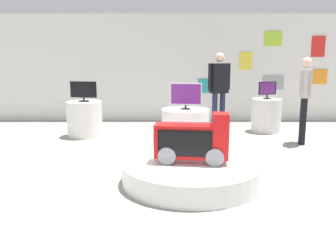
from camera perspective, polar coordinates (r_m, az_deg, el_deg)
The scene contains 12 objects.
ground_plane at distance 5.09m, azimuth 0.82°, elevation -8.89°, with size 30.00×30.00×0.00m, color #9E998E.
back_wall_display at distance 9.49m, azimuth 0.47°, elevation 8.72°, with size 12.99×0.13×2.84m.
main_display_pedestal at distance 4.79m, azimuth 3.64°, elevation -8.34°, with size 1.86×1.86×0.28m, color silver.
novelty_firetruck_tv at distance 4.66m, azimuth 3.90°, elevation -3.48°, with size 1.01×0.43×0.68m.
display_pedestal_left_rear at distance 8.37m, azimuth 15.63°, elevation 1.00°, with size 0.68×0.68×0.76m, color silver.
tv_on_left_rear at distance 8.30m, azimuth 15.83°, elevation 5.12°, with size 0.43×0.17×0.40m.
display_pedestal_center_rear at distance 6.42m, azimuth 2.71°, elevation -1.33°, with size 0.88×0.88×0.76m, color silver.
tv_on_center_rear at distance 6.32m, azimuth 2.77°, elevation 4.41°, with size 0.58×0.16×0.48m.
display_pedestal_right_rear at distance 7.79m, azimuth -13.66°, elevation 0.42°, with size 0.76×0.76×0.76m, color silver.
tv_on_right_rear at distance 7.70m, azimuth -13.86°, elevation 4.92°, with size 0.58×0.23×0.43m.
shopper_browsing_near_truck at distance 7.31m, azimuth 21.35°, elevation 4.29°, with size 0.31×0.53×1.70m.
shopper_browsing_rear at distance 7.74m, azimuth 8.21°, elevation 5.63°, with size 0.51×0.34×1.80m.
Camera 1 is at (-0.08, -4.81, 1.66)m, focal length 37.17 mm.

